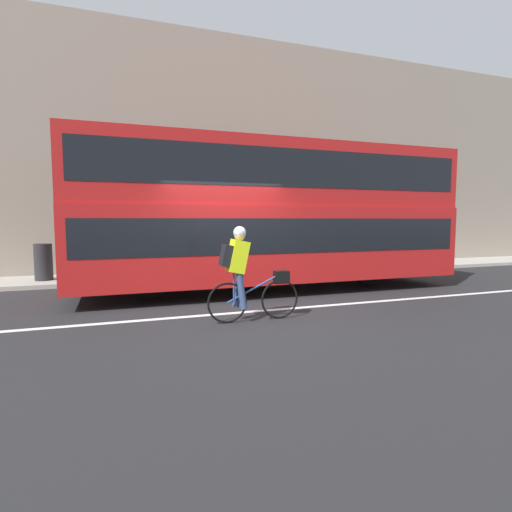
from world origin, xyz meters
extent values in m
plane|color=#232326|center=(0.00, 0.00, 0.00)|extent=(80.00, 80.00, 0.00)
cube|color=silver|center=(0.00, 0.14, 0.00)|extent=(50.00, 0.14, 0.01)
cube|color=#A8A399|center=(0.00, 5.18, 0.06)|extent=(60.00, 1.98, 0.11)
cube|color=gray|center=(0.00, 6.32, 3.89)|extent=(60.00, 0.30, 7.79)
cylinder|color=black|center=(4.32, 2.31, 0.54)|extent=(1.07, 0.30, 1.07)
cylinder|color=black|center=(-1.41, 2.31, 0.54)|extent=(1.07, 0.30, 1.07)
cube|color=#B21919|center=(1.45, 2.31, 1.18)|extent=(9.24, 2.56, 1.72)
cube|color=black|center=(1.45, 2.31, 1.39)|extent=(8.87, 2.58, 0.76)
cube|color=#B21919|center=(1.45, 2.31, 2.78)|extent=(9.24, 2.46, 1.48)
cube|color=black|center=(1.45, 2.31, 2.86)|extent=(8.87, 2.48, 0.83)
torus|color=black|center=(0.55, -0.51, 0.35)|extent=(0.69, 0.04, 0.69)
torus|color=black|center=(-0.40, -0.51, 0.35)|extent=(0.69, 0.04, 0.69)
cylinder|color=#2D4C8C|center=(0.08, -0.51, 0.57)|extent=(0.97, 0.03, 0.47)
cylinder|color=#2D4C8C|center=(-0.29, -0.51, 0.60)|extent=(0.03, 0.03, 0.51)
cube|color=black|center=(0.58, -0.51, 0.74)|extent=(0.26, 0.16, 0.22)
cube|color=#D8EA19|center=(-0.22, -0.51, 1.13)|extent=(0.37, 0.32, 0.58)
cube|color=black|center=(-0.42, -0.51, 1.15)|extent=(0.21, 0.26, 0.38)
cylinder|color=#384C7A|center=(-0.18, -0.42, 0.55)|extent=(0.21, 0.11, 0.62)
cylinder|color=#384C7A|center=(-0.18, -0.60, 0.55)|extent=(0.19, 0.11, 0.62)
sphere|color=tan|center=(-0.18, -0.51, 1.48)|extent=(0.19, 0.19, 0.19)
sphere|color=silver|center=(-0.18, -0.51, 1.52)|extent=(0.21, 0.21, 0.21)
cylinder|color=#262628|center=(-3.99, 5.08, 0.60)|extent=(0.46, 0.46, 0.99)
camera|label=1|loc=(-2.14, -6.89, 1.74)|focal=28.00mm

